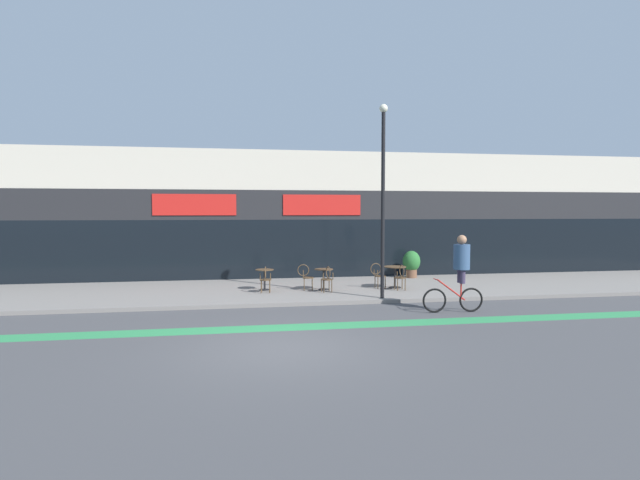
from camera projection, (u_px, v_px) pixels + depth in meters
The scene contains 15 objects.
ground_plane at pixel (283, 348), 10.43m from camera, with size 120.00×120.00×0.00m, color #424244.
sidewalk_slab at pixel (264, 291), 17.56m from camera, with size 40.00×5.50×0.12m, color slate.
storefront_facade at pixel (258, 216), 22.05m from camera, with size 40.00×4.06×5.34m.
bike_lane_stripe at pixel (276, 328), 12.23m from camera, with size 36.00×0.70×0.01m, color #2D844C.
bistro_table_0 at pixel (265, 275), 17.34m from camera, with size 0.63×0.63×0.72m.
bistro_table_1 at pixel (324, 275), 17.42m from camera, with size 0.65×0.65×0.73m.
bistro_table_2 at pixel (395, 272), 17.86m from camera, with size 0.79×0.79×0.77m.
cafe_chair_0_near at pixel (265, 278), 16.72m from camera, with size 0.44×0.59×0.90m.
cafe_chair_1_near at pixel (327, 277), 16.81m from camera, with size 0.45×0.60×0.90m.
cafe_chair_1_side at pixel (306, 275), 17.33m from camera, with size 0.60×0.45×0.90m.
cafe_chair_2_near at pixel (401, 276), 17.25m from camera, with size 0.42×0.58×0.90m.
cafe_chair_2_side at pixel (378, 274), 17.75m from camera, with size 0.59×0.44×0.90m.
planter_pot at pixel (411, 263), 20.58m from camera, with size 0.72×0.72×1.11m.
lamp_post at pixel (383, 189), 15.59m from camera, with size 0.26×0.26×6.06m.
cyclist_0 at pixel (460, 267), 14.08m from camera, with size 1.77×0.53×2.20m.
Camera 1 is at (-0.94, -10.27, 2.87)m, focal length 28.00 mm.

